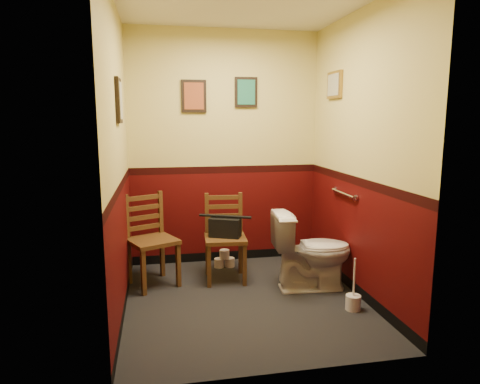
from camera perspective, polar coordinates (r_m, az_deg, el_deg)
name	(u,v)px	position (r m, az deg, el deg)	size (l,w,h in m)	color
floor	(245,300)	(4.18, 0.67, -14.21)	(2.20, 2.40, 0.00)	black
wall_back	(225,149)	(5.02, -2.06, 5.75)	(2.20, 2.70, 0.00)	#3E0607
wall_front	(284,175)	(2.68, 5.87, 2.24)	(2.20, 2.70, 0.00)	#3E0607
wall_left	(118,160)	(3.78, -15.91, 4.08)	(2.40, 2.70, 0.00)	#3E0607
wall_right	(359,156)	(4.20, 15.62, 4.62)	(2.40, 2.70, 0.00)	#3E0607
grab_bar	(343,193)	(4.46, 13.61, -0.19)	(0.05, 0.56, 0.06)	silver
framed_print_back_a	(194,96)	(4.95, -6.17, 12.59)	(0.28, 0.04, 0.36)	black
framed_print_back_b	(246,92)	(5.04, 0.81, 13.16)	(0.26, 0.04, 0.34)	black
framed_print_left	(119,101)	(3.86, -15.83, 11.63)	(0.04, 0.30, 0.38)	black
framed_print_right	(334,85)	(4.74, 12.48, 13.77)	(0.04, 0.34, 0.28)	olive
toilet	(312,251)	(4.39, 9.57, -7.78)	(0.44, 0.79, 0.78)	white
toilet_brush	(353,301)	(4.09, 14.85, -13.91)	(0.13, 0.13, 0.48)	silver
chair_left	(151,240)	(4.51, -11.80, -6.26)	(0.58, 0.58, 0.94)	#543519
chair_right	(225,237)	(4.56, -2.02, -6.06)	(0.45, 0.45, 0.91)	#543519
handbag	(225,227)	(4.49, -1.98, -4.71)	(0.36, 0.27, 0.23)	black
tp_stack	(224,260)	(5.01, -2.09, -9.03)	(0.24, 0.12, 0.21)	silver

